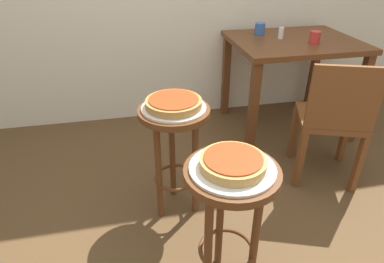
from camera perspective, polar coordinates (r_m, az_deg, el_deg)
name	(u,v)px	position (r m, az deg, el deg)	size (l,w,h in m)	color
ground_plane	(235,237)	(2.01, 7.12, -17.15)	(6.00, 6.00, 0.00)	brown
stool_foreground	(230,204)	(1.46, 6.35, -11.91)	(0.39, 0.39, 0.67)	#5B3319
serving_plate_foreground	(232,168)	(1.34, 6.77, -6.16)	(0.34, 0.34, 0.01)	white
pizza_foreground	(233,163)	(1.33, 6.85, -5.17)	(0.26, 0.26, 0.05)	tan
stool_middle	(175,137)	(1.89, -2.92, -0.95)	(0.39, 0.39, 0.67)	#5B3319
serving_plate_middle	(174,108)	(1.80, -3.07, 3.98)	(0.34, 0.34, 0.01)	silver
pizza_middle	(174,103)	(1.79, -3.09, 4.80)	(0.30, 0.30, 0.05)	#B78442
dining_table	(292,54)	(2.89, 16.44, 12.30)	(0.97, 0.79, 0.77)	#5B3319
cup_near_edge	(315,37)	(2.78, 19.88, 14.59)	(0.08, 0.08, 0.09)	red
cup_far_edge	(260,29)	(2.92, 11.28, 16.46)	(0.08, 0.08, 0.10)	#3360B2
condiment_shaker	(281,33)	(2.84, 14.67, 15.65)	(0.04, 0.04, 0.09)	white
wooden_chair	(333,118)	(2.33, 22.56, 2.05)	(0.51, 0.51, 0.85)	brown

